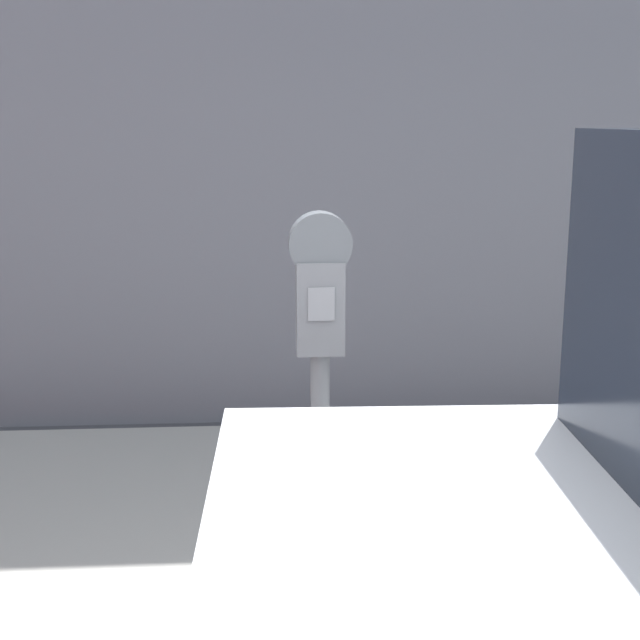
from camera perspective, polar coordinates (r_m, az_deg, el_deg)
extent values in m
cube|color=#ADAAA3|center=(4.34, 2.35, -13.49)|extent=(24.00, 2.80, 0.12)
cylinder|color=slate|center=(3.26, 0.00, -11.19)|extent=(0.07, 0.07, 1.07)
cube|color=slate|center=(3.05, 0.00, 0.83)|extent=(0.16, 0.12, 0.32)
cube|color=gray|center=(2.98, 0.09, 1.02)|extent=(0.09, 0.01, 0.11)
cylinder|color=slate|center=(3.01, 0.00, 4.92)|extent=(0.21, 0.10, 0.21)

